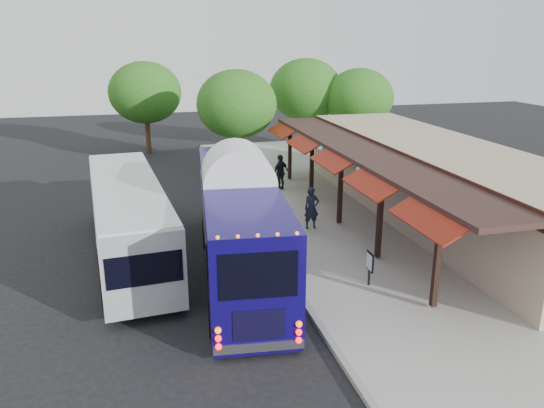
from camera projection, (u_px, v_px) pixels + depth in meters
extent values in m
plane|color=black|center=(282.00, 272.00, 19.33)|extent=(90.00, 90.00, 0.00)
cube|color=#9E9B93|center=(364.00, 223.00, 24.19)|extent=(10.00, 40.00, 0.15)
cube|color=gray|center=(258.00, 233.00, 23.02)|extent=(0.20, 40.00, 0.16)
cube|color=tan|center=(436.00, 182.00, 24.50)|extent=(5.00, 20.00, 3.60)
cube|color=black|center=(388.00, 153.00, 23.45)|extent=(0.06, 20.00, 0.60)
cube|color=#331E19|center=(366.00, 152.00, 23.17)|extent=(2.60, 20.00, 0.18)
cube|color=black|center=(438.00, 259.00, 15.99)|extent=(0.18, 0.18, 3.16)
cube|color=maroon|center=(429.00, 218.00, 15.48)|extent=(1.00, 3.20, 0.57)
cube|color=black|center=(380.00, 217.00, 19.68)|extent=(0.18, 0.18, 3.16)
cube|color=maroon|center=(371.00, 183.00, 19.18)|extent=(1.00, 3.20, 0.57)
cube|color=black|center=(340.00, 189.00, 23.38)|extent=(0.18, 0.18, 3.16)
cube|color=maroon|center=(332.00, 160.00, 22.88)|extent=(1.00, 3.20, 0.57)
cube|color=black|center=(312.00, 168.00, 27.08)|extent=(0.18, 0.18, 3.16)
cube|color=maroon|center=(304.00, 143.00, 26.57)|extent=(1.00, 3.20, 0.57)
cube|color=black|center=(290.00, 153.00, 30.77)|extent=(0.18, 0.18, 3.16)
cube|color=maroon|center=(283.00, 130.00, 30.27)|extent=(1.00, 3.20, 0.57)
sphere|color=teal|center=(420.00, 204.00, 17.61)|extent=(0.26, 0.26, 0.26)
sphere|color=teal|center=(359.00, 170.00, 22.23)|extent=(0.26, 0.26, 0.26)
sphere|color=teal|center=(320.00, 147.00, 26.85)|extent=(0.26, 0.26, 0.26)
cube|color=#100756|center=(239.00, 220.00, 18.93)|extent=(3.64, 11.79, 3.05)
cube|color=#100756|center=(239.00, 263.00, 19.43)|extent=(3.58, 11.67, 0.34)
ellipsoid|color=white|center=(238.00, 179.00, 18.48)|extent=(3.62, 11.56, 0.54)
cube|color=black|center=(282.00, 274.00, 13.41)|extent=(2.01, 0.24, 1.26)
cube|color=silver|center=(280.00, 343.00, 14.09)|extent=(2.42, 0.42, 0.27)
sphere|color=#FF0C0C|center=(242.00, 342.00, 13.68)|extent=(0.17, 0.17, 0.17)
sphere|color=#FF0C0C|center=(320.00, 332.00, 14.18)|extent=(0.17, 0.17, 0.17)
cylinder|color=black|center=(230.00, 321.00, 15.03)|extent=(0.39, 1.03, 1.01)
cylinder|color=black|center=(305.00, 311.00, 15.55)|extent=(0.39, 1.03, 1.01)
cylinder|color=black|center=(197.00, 227.00, 22.53)|extent=(0.39, 1.03, 1.01)
cylinder|color=black|center=(248.00, 222.00, 23.06)|extent=(0.39, 1.03, 1.01)
cube|color=gray|center=(128.00, 217.00, 20.22)|extent=(3.38, 11.34, 2.57)
cube|color=black|center=(94.00, 214.00, 19.87)|extent=(0.85, 9.46, 0.97)
cube|color=black|center=(161.00, 209.00, 20.44)|extent=(0.85, 9.46, 0.97)
cube|color=silver|center=(126.00, 184.00, 19.82)|extent=(3.31, 11.11, 0.10)
cylinder|color=black|center=(94.00, 294.00, 16.69)|extent=(0.35, 0.95, 0.93)
cylinder|color=black|center=(166.00, 286.00, 17.22)|extent=(0.35, 0.95, 0.93)
cylinder|color=black|center=(105.00, 220.00, 23.40)|extent=(0.35, 0.95, 0.93)
cylinder|color=black|center=(156.00, 216.00, 23.93)|extent=(0.35, 0.95, 0.93)
imported|color=black|center=(312.00, 208.00, 23.09)|extent=(0.69, 0.46, 1.85)
imported|color=black|center=(260.00, 193.00, 25.94)|extent=(0.82, 0.69, 1.52)
imported|color=black|center=(281.00, 172.00, 29.04)|extent=(1.22, 1.04, 1.97)
imported|color=black|center=(268.00, 191.00, 26.31)|extent=(1.12, 0.82, 1.55)
cube|color=black|center=(370.00, 269.00, 17.81)|extent=(0.07, 0.07, 1.19)
cube|color=black|center=(370.00, 262.00, 17.73)|extent=(0.06, 0.54, 0.65)
cube|color=white|center=(369.00, 262.00, 17.72)|extent=(0.02, 0.45, 0.54)
cylinder|color=#382314|center=(237.00, 149.00, 33.59)|extent=(0.36, 0.36, 2.88)
ellipsoid|color=#265415|center=(237.00, 104.00, 32.74)|extent=(4.98, 4.98, 4.23)
cylinder|color=#382314|center=(305.00, 131.00, 39.59)|extent=(0.36, 0.36, 3.07)
ellipsoid|color=#265415|center=(306.00, 90.00, 38.69)|extent=(5.31, 5.31, 4.51)
cylinder|color=#382314|center=(357.00, 136.00, 38.30)|extent=(0.36, 0.36, 2.79)
ellipsoid|color=#265415|center=(359.00, 98.00, 37.48)|extent=(4.83, 4.83, 4.10)
cylinder|color=#382314|center=(148.00, 133.00, 38.85)|extent=(0.36, 0.36, 3.00)
ellipsoid|color=#265415|center=(145.00, 92.00, 37.97)|extent=(5.18, 5.18, 4.40)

